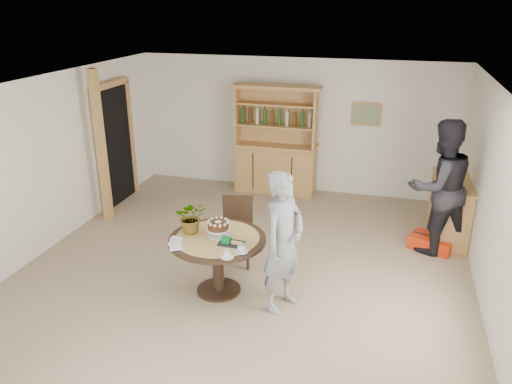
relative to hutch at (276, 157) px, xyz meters
The scene contains 17 objects.
ground 3.33m from the hutch, 84.71° to the right, with size 7.00×7.00×0.00m, color tan.
room_shell 3.41m from the hutch, 84.65° to the right, with size 6.04×7.04×2.52m.
doorway 2.94m from the hutch, 154.78° to the right, with size 0.13×1.10×2.18m.
pine_post 3.20m from the hutch, 139.62° to the right, with size 0.12×0.12×2.50m, color tan.
hutch is the anchor object (origin of this frame).
sideboard 3.29m from the hutch, 22.21° to the right, with size 0.54×1.26×0.94m.
dining_table 3.64m from the hutch, 87.93° to the right, with size 1.20×1.20×0.76m.
dining_chair 2.82m from the hutch, 87.60° to the right, with size 0.49×0.49×0.95m.
birthday_cake 3.60m from the hutch, 87.90° to the right, with size 0.30×0.30×0.20m.
flower_vase 3.61m from the hutch, 93.48° to the right, with size 0.38×0.33×0.42m, color #3F7233.
gift_tray 3.78m from the hutch, 84.75° to the right, with size 0.30×0.20×0.08m.
coffee_cup_a 3.96m from the hutch, 82.28° to the right, with size 0.15×0.15×0.09m.
coffee_cup_b 4.11m from the hutch, 84.25° to the right, with size 0.15×0.15×0.08m.
napkins 3.96m from the hutch, 94.03° to the right, with size 0.24×0.33×0.03m.
teen_boy 3.87m from the hutch, 75.29° to the right, with size 0.63×0.41×1.72m, color gray.
adult_person 3.31m from the hutch, 31.79° to the right, with size 0.96×0.75×1.98m, color black.
red_suitcase 3.33m from the hutch, 31.42° to the right, with size 0.70×0.59×0.21m.
Camera 1 is at (1.76, -5.55, 3.49)m, focal length 35.00 mm.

